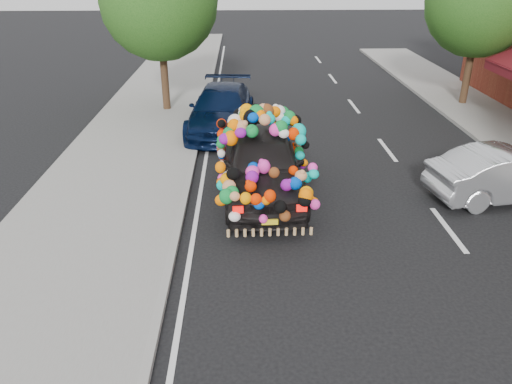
% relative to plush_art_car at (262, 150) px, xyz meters
% --- Properties ---
extents(ground, '(100.00, 100.00, 0.00)m').
position_rel_plush_art_car_xyz_m(ground, '(0.43, -2.00, -1.17)').
color(ground, black).
rests_on(ground, ground).
extents(sidewalk, '(4.00, 60.00, 0.12)m').
position_rel_plush_art_car_xyz_m(sidewalk, '(-3.87, -2.00, -1.11)').
color(sidewalk, gray).
rests_on(sidewalk, ground).
extents(kerb, '(0.15, 60.00, 0.13)m').
position_rel_plush_art_car_xyz_m(kerb, '(-1.92, -2.00, -1.11)').
color(kerb, gray).
rests_on(kerb, ground).
extents(lane_markings, '(6.00, 50.00, 0.01)m').
position_rel_plush_art_car_xyz_m(lane_markings, '(4.03, -2.00, -1.17)').
color(lane_markings, silver).
rests_on(lane_markings, ground).
extents(tree_near_sidewalk, '(4.20, 4.20, 6.13)m').
position_rel_plush_art_car_xyz_m(tree_near_sidewalk, '(-3.37, 7.50, 2.85)').
color(tree_near_sidewalk, '#332114').
rests_on(tree_near_sidewalk, ground).
extents(tree_far_b, '(4.00, 4.00, 5.90)m').
position_rel_plush_art_car_xyz_m(tree_far_b, '(8.43, 8.00, 2.72)').
color(tree_far_b, '#332114').
rests_on(tree_far_b, ground).
extents(plush_art_car, '(2.40, 5.03, 2.28)m').
position_rel_plush_art_car_xyz_m(plush_art_car, '(0.00, 0.00, 0.00)').
color(plush_art_car, black).
rests_on(plush_art_car, ground).
extents(navy_sedan, '(2.43, 5.14, 1.45)m').
position_rel_plush_art_car_xyz_m(navy_sedan, '(-1.18, 5.17, -0.45)').
color(navy_sedan, black).
rests_on(navy_sedan, ground).
extents(silver_hatchback, '(4.09, 2.01, 1.29)m').
position_rel_plush_art_car_xyz_m(silver_hatchback, '(6.01, -0.48, -0.53)').
color(silver_hatchback, '#A3A5AA').
rests_on(silver_hatchback, ground).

